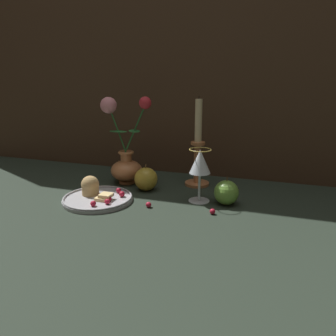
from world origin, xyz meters
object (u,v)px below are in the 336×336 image
at_px(apple_beside_vase, 146,179).
at_px(candlestick, 198,154).
at_px(plate_with_pastries, 96,195).
at_px(wine_glass, 200,164).
at_px(vase, 125,157).
at_px(apple_near_glass, 226,192).

bearing_deg(apple_beside_vase, candlestick, 36.30).
distance_m(plate_with_pastries, wine_glass, 0.35).
bearing_deg(apple_beside_vase, plate_with_pastries, -129.59).
distance_m(vase, apple_beside_vase, 0.13).
xyz_separation_m(plate_with_pastries, candlestick, (0.27, 0.25, 0.10)).
bearing_deg(vase, candlestick, 13.10).
height_order(vase, wine_glass, vase).
bearing_deg(candlestick, vase, -166.90).
relative_size(wine_glass, apple_beside_vase, 1.82).
height_order(vase, apple_beside_vase, vase).
height_order(plate_with_pastries, wine_glass, wine_glass).
bearing_deg(candlestick, apple_near_glass, -50.33).
height_order(wine_glass, candlestick, candlestick).
bearing_deg(apple_near_glass, apple_beside_vase, 171.35).
xyz_separation_m(wine_glass, apple_near_glass, (0.09, 0.00, -0.08)).
height_order(wine_glass, apple_near_glass, wine_glass).
bearing_deg(wine_glass, vase, 162.20).
bearing_deg(candlestick, plate_with_pastries, -136.85).
xyz_separation_m(wine_glass, apple_beside_vase, (-0.20, 0.04, -0.08)).
height_order(wine_glass, apple_beside_vase, wine_glass).
distance_m(vase, apple_near_glass, 0.41).
distance_m(candlestick, apple_near_glass, 0.22).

